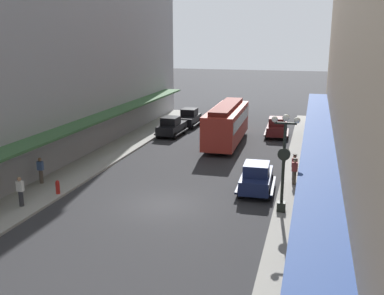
% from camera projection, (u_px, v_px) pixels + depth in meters
% --- Properties ---
extents(ground_plane, '(200.00, 200.00, 0.00)m').
position_uv_depth(ground_plane, '(163.00, 205.00, 24.42)').
color(ground_plane, '#2D2D30').
extents(sidewalk_left, '(3.00, 60.00, 0.15)m').
position_uv_depth(sidewalk_left, '(45.00, 191.00, 26.35)').
color(sidewalk_left, '#99968E').
rests_on(sidewalk_left, ground).
extents(sidewalk_right, '(3.00, 60.00, 0.15)m').
position_uv_depth(sidewalk_right, '(302.00, 218.00, 22.46)').
color(sidewalk_right, '#99968E').
rests_on(sidewalk_right, ground).
extents(building_row_right, '(4.30, 60.00, 21.21)m').
position_uv_depth(building_row_right, '(382.00, 0.00, 19.16)').
color(building_row_right, gray).
rests_on(building_row_right, ground).
extents(parked_car_0, '(2.29, 4.31, 1.84)m').
position_uv_depth(parked_car_0, '(277.00, 127.00, 40.56)').
color(parked_car_0, '#591919').
rests_on(parked_car_0, ground).
extents(parked_car_1, '(2.16, 4.27, 1.84)m').
position_uv_depth(parked_car_1, '(189.00, 118.00, 45.11)').
color(parked_car_1, black).
rests_on(parked_car_1, ground).
extents(parked_car_2, '(2.26, 4.30, 1.84)m').
position_uv_depth(parked_car_2, '(256.00, 177.00, 26.20)').
color(parked_car_2, '#19234C').
rests_on(parked_car_2, ground).
extents(parked_car_3, '(2.28, 4.31, 1.84)m').
position_uv_depth(parked_car_3, '(171.00, 126.00, 40.88)').
color(parked_car_3, black).
rests_on(parked_car_3, ground).
extents(streetcar, '(2.74, 9.66, 3.46)m').
position_uv_depth(streetcar, '(227.00, 122.00, 37.62)').
color(streetcar, '#A52D23').
rests_on(streetcar, ground).
extents(lamp_post_with_clock, '(1.42, 0.44, 5.16)m').
position_uv_depth(lamp_post_with_clock, '(284.00, 159.00, 22.44)').
color(lamp_post_with_clock, black).
rests_on(lamp_post_with_clock, sidewalk_right).
extents(fire_hydrant, '(0.24, 0.24, 0.82)m').
position_uv_depth(fire_hydrant, '(58.00, 187.00, 25.59)').
color(fire_hydrant, '#B21E19').
rests_on(fire_hydrant, sidewalk_left).
extents(pedestrian_0, '(0.36, 0.28, 1.67)m').
position_uv_depth(pedestrian_0, '(295.00, 171.00, 27.08)').
color(pedestrian_0, '#4C4238').
rests_on(pedestrian_0, sidewalk_right).
extents(pedestrian_1, '(0.36, 0.24, 1.64)m').
position_uv_depth(pedestrian_1, '(41.00, 170.00, 27.32)').
color(pedestrian_1, '#4C4238').
rests_on(pedestrian_1, sidewalk_left).
extents(pedestrian_2, '(0.36, 0.28, 1.67)m').
position_uv_depth(pedestrian_2, '(294.00, 167.00, 28.01)').
color(pedestrian_2, slate).
rests_on(pedestrian_2, sidewalk_right).
extents(pedestrian_3, '(0.36, 0.24, 1.64)m').
position_uv_depth(pedestrian_3, '(20.00, 191.00, 23.62)').
color(pedestrian_3, '#2D2D33').
rests_on(pedestrian_3, sidewalk_left).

